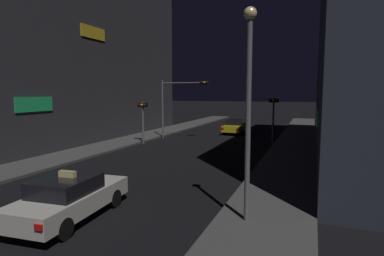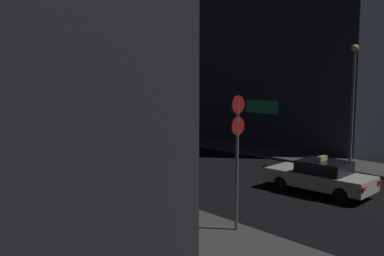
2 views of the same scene
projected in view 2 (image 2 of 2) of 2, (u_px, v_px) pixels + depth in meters
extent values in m
cube|color=#4C4C4C|center=(9.00, 158.00, 25.97)|extent=(3.06, 54.91, 0.15)
cube|color=#4C4C4C|center=(178.00, 137.00, 34.73)|extent=(3.06, 54.91, 0.15)
cube|color=#26CC66|center=(51.00, 115.00, 17.45)|extent=(0.08, 2.80, 0.90)
cube|color=#282D38|center=(264.00, 41.00, 36.56)|extent=(11.30, 22.83, 15.75)
cube|color=#26CC66|center=(262.00, 107.00, 30.02)|extent=(0.08, 2.80, 0.90)
cube|color=silver|center=(319.00, 179.00, 18.45)|extent=(2.10, 4.51, 0.60)
cube|color=black|center=(324.00, 167.00, 18.24)|extent=(1.72, 2.08, 0.50)
cube|color=red|center=(364.00, 189.00, 16.36)|extent=(0.24, 0.08, 0.16)
cube|color=red|center=(379.00, 182.00, 17.43)|extent=(0.24, 0.08, 0.16)
cylinder|color=black|center=(281.00, 184.00, 18.86)|extent=(0.26, 0.65, 0.64)
cylinder|color=black|center=(300.00, 177.00, 20.00)|extent=(0.26, 0.65, 0.64)
cylinder|color=black|center=(341.00, 196.00, 16.97)|extent=(0.26, 0.65, 0.64)
cylinder|color=black|center=(358.00, 188.00, 18.11)|extent=(0.26, 0.65, 0.64)
cube|color=#F4E08C|center=(322.00, 158.00, 18.27)|extent=(0.57, 0.22, 0.20)
cube|color=yellow|center=(69.00, 128.00, 36.00)|extent=(2.09, 4.51, 0.60)
cube|color=black|center=(70.00, 122.00, 35.78)|extent=(1.71, 2.08, 0.50)
cube|color=red|center=(71.00, 131.00, 33.80)|extent=(0.24, 0.08, 0.16)
cube|color=red|center=(89.00, 129.00, 34.71)|extent=(0.24, 0.08, 0.16)
cylinder|color=black|center=(54.00, 131.00, 36.62)|extent=(0.26, 0.65, 0.64)
cylinder|color=black|center=(72.00, 130.00, 37.60)|extent=(0.26, 0.65, 0.64)
cylinder|color=black|center=(67.00, 135.00, 34.48)|extent=(0.26, 0.65, 0.64)
cylinder|color=black|center=(86.00, 133.00, 35.46)|extent=(0.26, 0.65, 0.64)
cylinder|color=slate|center=(27.00, 113.00, 27.96)|extent=(0.16, 0.16, 5.21)
cylinder|color=slate|center=(55.00, 76.00, 29.01)|extent=(4.03, 0.10, 0.10)
cube|color=black|center=(83.00, 76.00, 30.35)|extent=(0.80, 0.28, 0.32)
sphere|color=#3F0C0C|center=(81.00, 76.00, 30.05)|extent=(0.20, 0.20, 0.20)
sphere|color=yellow|center=(84.00, 76.00, 30.22)|extent=(0.20, 0.20, 0.20)
sphere|color=#0C3319|center=(87.00, 76.00, 30.38)|extent=(0.20, 0.20, 0.20)
cylinder|color=slate|center=(51.00, 132.00, 25.42)|extent=(0.16, 0.16, 3.39)
cube|color=black|center=(50.00, 107.00, 25.24)|extent=(0.80, 0.28, 0.32)
sphere|color=#3F0C0C|center=(47.00, 108.00, 24.95)|extent=(0.20, 0.20, 0.20)
sphere|color=yellow|center=(51.00, 108.00, 25.11)|extent=(0.20, 0.20, 0.20)
sphere|color=#0C3319|center=(56.00, 107.00, 25.28)|extent=(0.20, 0.20, 0.20)
cylinder|color=slate|center=(143.00, 114.00, 35.11)|extent=(0.16, 0.16, 3.72)
cube|color=black|center=(142.00, 94.00, 34.91)|extent=(0.80, 0.28, 0.32)
sphere|color=#3F0C0C|center=(141.00, 95.00, 34.62)|extent=(0.20, 0.20, 0.20)
sphere|color=yellow|center=(144.00, 95.00, 34.78)|extent=(0.20, 0.20, 0.20)
sphere|color=#0C3319|center=(146.00, 94.00, 34.95)|extent=(0.20, 0.20, 0.20)
cylinder|color=slate|center=(237.00, 166.00, 13.47)|extent=(0.10, 0.10, 4.11)
cylinder|color=red|center=(238.00, 104.00, 13.22)|extent=(0.55, 0.03, 0.55)
cylinder|color=red|center=(238.00, 126.00, 13.30)|extent=(0.56, 0.03, 0.56)
cylinder|color=slate|center=(352.00, 110.00, 22.90)|extent=(0.16, 0.16, 6.06)
sphere|color=#F4D88C|center=(355.00, 48.00, 22.51)|extent=(0.39, 0.39, 0.39)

